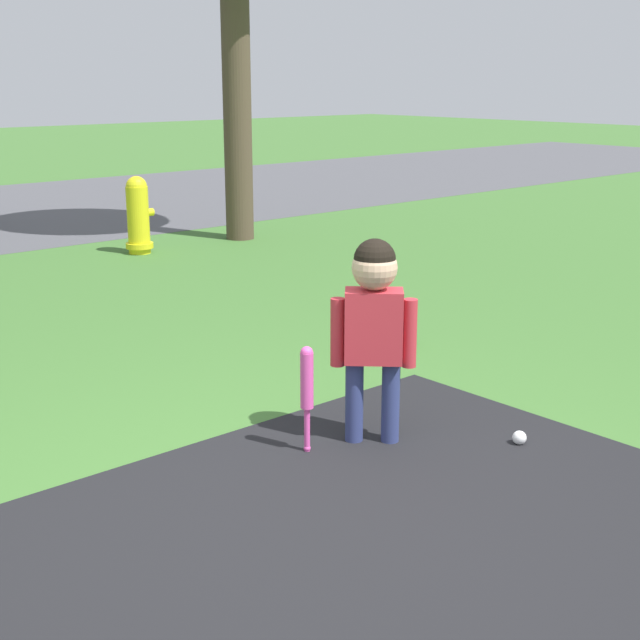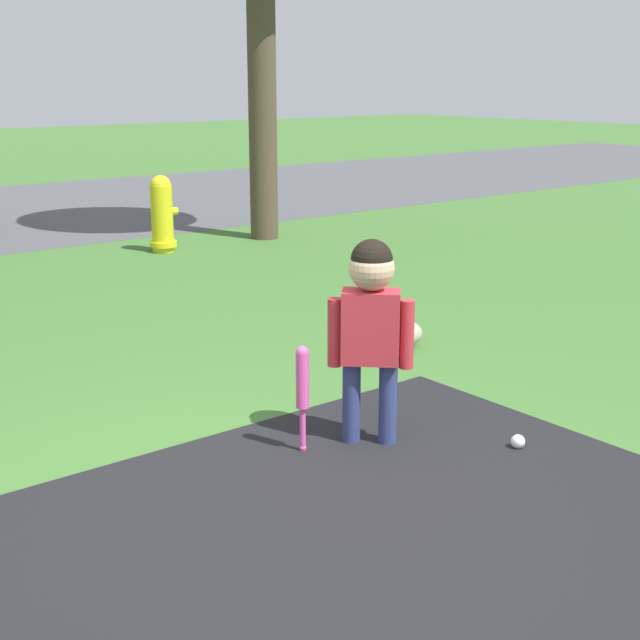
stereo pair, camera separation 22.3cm
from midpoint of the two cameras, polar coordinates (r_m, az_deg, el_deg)
ground_plane at (r=3.73m, az=-1.79°, el=-13.45°), size 60.00×60.00×0.00m
child at (r=4.36m, az=4.74°, el=0.42°), size 0.33×0.32×1.05m
baseball_bat at (r=4.33m, az=0.35°, el=-4.13°), size 0.06×0.06×0.54m
sports_ball at (r=4.61m, az=13.92°, el=-7.57°), size 0.07×0.07×0.07m
fire_hydrant at (r=9.54m, az=-9.41°, el=6.68°), size 0.32×0.29×0.81m
edging_rock at (r=6.08m, az=5.86°, el=-0.96°), size 0.43×0.30×0.20m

